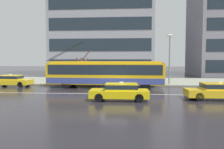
# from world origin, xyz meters

# --- Properties ---
(ground_plane) EXTENTS (160.00, 160.00, 0.00)m
(ground_plane) POSITION_xyz_m (0.00, 0.00, 0.00)
(ground_plane) COLOR #272329
(sidewalk_slab) EXTENTS (80.00, 10.00, 0.14)m
(sidewalk_slab) POSITION_xyz_m (0.00, 9.84, 0.07)
(sidewalk_slab) COLOR gray
(sidewalk_slab) RESTS_ON ground_plane
(lane_centre_line) EXTENTS (72.00, 0.14, 0.01)m
(lane_centre_line) POSITION_xyz_m (0.00, -1.20, 0.00)
(lane_centre_line) COLOR silver
(lane_centre_line) RESTS_ON ground_plane
(trolleybus) EXTENTS (12.83, 2.95, 4.97)m
(trolleybus) POSITION_xyz_m (-1.18, 3.24, 1.57)
(trolleybus) COLOR yellow
(trolleybus) RESTS_ON ground_plane
(taxi_queued_behind_bus) EXTENTS (4.47, 1.96, 1.39)m
(taxi_queued_behind_bus) POSITION_xyz_m (-11.95, 3.49, 0.70)
(taxi_queued_behind_bus) COLOR yellow
(taxi_queued_behind_bus) RESTS_ON ground_plane
(taxi_oncoming_near) EXTENTS (4.37, 1.83, 1.39)m
(taxi_oncoming_near) POSITION_xyz_m (0.71, -4.15, 0.70)
(taxi_oncoming_near) COLOR yellow
(taxi_oncoming_near) RESTS_ON ground_plane
(taxi_oncoming_far) EXTENTS (4.66, 1.84, 1.39)m
(taxi_oncoming_far) POSITION_xyz_m (8.11, -3.26, 0.70)
(taxi_oncoming_far) COLOR yellow
(taxi_oncoming_far) RESTS_ON ground_plane
(bus_shelter) EXTENTS (3.71, 1.62, 2.58)m
(bus_shelter) POSITION_xyz_m (-3.58, 7.21, 2.06)
(bus_shelter) COLOR gray
(bus_shelter) RESTS_ON sidewalk_slab
(pedestrian_at_shelter) EXTENTS (0.48, 0.48, 1.71)m
(pedestrian_at_shelter) POSITION_xyz_m (-2.31, 6.35, 1.16)
(pedestrian_at_shelter) COLOR #475445
(pedestrian_at_shelter) RESTS_ON sidewalk_slab
(pedestrian_approaching_curb) EXTENTS (1.36, 1.36, 2.08)m
(pedestrian_approaching_curb) POSITION_xyz_m (-0.79, 5.64, 1.83)
(pedestrian_approaching_curb) COLOR brown
(pedestrian_approaching_curb) RESTS_ON sidewalk_slab
(pedestrian_walking_past) EXTENTS (1.54, 1.54, 1.95)m
(pedestrian_walking_past) POSITION_xyz_m (-4.87, 5.71, 1.73)
(pedestrian_walking_past) COLOR black
(pedestrian_walking_past) RESTS_ON sidewalk_slab
(street_lamp) EXTENTS (0.60, 0.32, 5.83)m
(street_lamp) POSITION_xyz_m (6.10, 5.89, 3.65)
(street_lamp) COLOR gray
(street_lamp) RESTS_ON sidewalk_slab
(street_tree_bare) EXTENTS (1.56, 2.16, 3.96)m
(street_tree_bare) POSITION_xyz_m (-4.48, 6.53, 2.06)
(street_tree_bare) COLOR brown
(street_tree_bare) RESTS_ON sidewalk_slab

